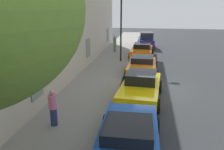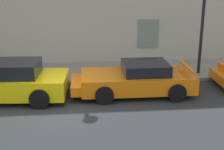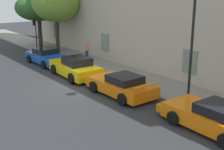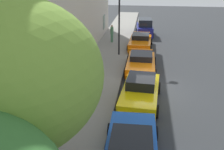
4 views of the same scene
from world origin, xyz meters
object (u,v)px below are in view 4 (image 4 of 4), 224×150
(sportscar_red_lead, at_px, (132,144))
(sportscar_white_middle, at_px, (141,64))
(pedestrian_admiring, at_px, (62,118))
(pedestrian_strolling, at_px, (112,33))
(street_lamp, at_px, (124,7))
(tree_near_kerb, at_px, (8,76))
(sportscar_yellow_flank, at_px, (140,94))
(sportscar_tail_end, at_px, (140,43))
(hatchback_parked, at_px, (145,28))

(sportscar_red_lead, bearing_deg, sportscar_white_middle, -0.44)
(pedestrian_admiring, bearing_deg, sportscar_white_middle, -21.02)
(sportscar_red_lead, relative_size, pedestrian_strolling, 2.66)
(sportscar_red_lead, bearing_deg, street_lamp, 6.78)
(sportscar_white_middle, distance_m, pedestrian_strolling, 8.10)
(pedestrian_strolling, bearing_deg, tree_near_kerb, -179.04)
(tree_near_kerb, distance_m, street_lamp, 16.36)
(sportscar_yellow_flank, relative_size, tree_near_kerb, 0.78)
(sportscar_tail_end, relative_size, tree_near_kerb, 0.74)
(sportscar_red_lead, distance_m, sportscar_white_middle, 9.40)
(hatchback_parked, height_order, tree_near_kerb, tree_near_kerb)
(sportscar_yellow_flank, relative_size, sportscar_tail_end, 1.05)
(sportscar_tail_end, height_order, tree_near_kerb, tree_near_kerb)
(sportscar_yellow_flank, xyz_separation_m, tree_near_kerb, (-7.85, 2.93, 4.18))
(sportscar_red_lead, height_order, tree_near_kerb, tree_near_kerb)
(tree_near_kerb, relative_size, pedestrian_admiring, 4.18)
(tree_near_kerb, distance_m, pedestrian_strolling, 20.65)
(hatchback_parked, relative_size, pedestrian_admiring, 2.47)
(sportscar_tail_end, bearing_deg, pedestrian_strolling, 63.89)
(sportscar_white_middle, distance_m, street_lamp, 5.24)
(sportscar_white_middle, distance_m, tree_near_kerb, 13.84)
(sportscar_tail_end, relative_size, pedestrian_strolling, 2.72)
(sportscar_red_lead, relative_size, pedestrian_admiring, 3.01)
(sportscar_yellow_flank, bearing_deg, pedestrian_admiring, 135.80)
(sportscar_red_lead, bearing_deg, hatchback_parked, -0.34)
(sportscar_tail_end, height_order, pedestrian_strolling, pedestrian_strolling)
(hatchback_parked, distance_m, pedestrian_strolling, 5.06)
(pedestrian_admiring, distance_m, pedestrian_strolling, 15.91)
(sportscar_yellow_flank, xyz_separation_m, sportscar_white_middle, (5.02, 0.11, -0.06))
(hatchback_parked, relative_size, street_lamp, 0.65)
(sportscar_tail_end, xyz_separation_m, tree_near_kerb, (-18.88, 2.57, 4.24))
(tree_near_kerb, bearing_deg, street_lamp, -4.31)
(sportscar_red_lead, xyz_separation_m, sportscar_white_middle, (9.40, -0.07, 0.01))
(sportscar_red_lead, xyz_separation_m, pedestrian_strolling, (16.84, 3.09, 0.49))
(sportscar_white_middle, xyz_separation_m, hatchback_parked, (11.33, -0.05, 0.26))
(tree_near_kerb, height_order, pedestrian_strolling, tree_near_kerb)
(sportscar_white_middle, bearing_deg, hatchback_parked, -0.25)
(sportscar_white_middle, bearing_deg, sportscar_tail_end, 2.41)
(sportscar_white_middle, bearing_deg, pedestrian_strolling, 23.06)
(sportscar_tail_end, bearing_deg, sportscar_white_middle, -177.59)
(sportscar_red_lead, distance_m, hatchback_parked, 20.74)
(sportscar_tail_end, xyz_separation_m, pedestrian_admiring, (-14.48, 3.00, 0.35))
(sportscar_white_middle, relative_size, tree_near_kerb, 0.73)
(sportscar_yellow_flank, height_order, street_lamp, street_lamp)
(sportscar_white_middle, height_order, pedestrian_strolling, pedestrian_strolling)
(street_lamp, bearing_deg, sportscar_white_middle, -155.05)
(pedestrian_admiring, xyz_separation_m, pedestrian_strolling, (15.91, -0.09, 0.12))
(sportscar_tail_end, xyz_separation_m, hatchback_parked, (5.32, -0.30, 0.26))
(street_lamp, relative_size, pedestrian_strolling, 3.35)
(pedestrian_strolling, bearing_deg, sportscar_tail_end, -116.11)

